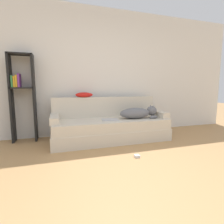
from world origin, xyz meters
TOP-DOWN VIEW (x-y plane):
  - ground_plane at (0.00, 0.00)m, footprint 20.00×20.00m
  - wall_back at (0.00, 2.45)m, footprint 6.90×0.06m
  - couch at (0.11, 1.83)m, footprint 2.22×0.86m
  - couch_backrest at (0.11, 2.19)m, footprint 2.18×0.15m
  - couch_arm_left at (-0.93, 1.83)m, footprint 0.15×0.67m
  - couch_arm_right at (1.14, 1.83)m, footprint 0.15×0.67m
  - dog at (0.66, 1.75)m, footprint 0.78×0.31m
  - laptop at (0.06, 1.72)m, footprint 0.33×0.25m
  - throw_pillow at (-0.35, 2.18)m, footprint 0.35×0.21m
  - bookshelf at (-1.49, 2.27)m, footprint 0.43×0.26m
  - power_adapter at (0.21, 0.87)m, footprint 0.07×0.07m

SIDE VIEW (x-z plane):
  - ground_plane at x=0.00m, z-range 0.00..0.00m
  - power_adapter at x=0.21m, z-range 0.00..0.04m
  - couch at x=0.11m, z-range 0.00..0.41m
  - laptop at x=0.06m, z-range 0.41..0.43m
  - couch_arm_left at x=-0.93m, z-range 0.41..0.53m
  - couch_arm_right at x=1.14m, z-range 0.41..0.53m
  - dog at x=0.66m, z-range 0.40..0.65m
  - couch_backrest at x=0.11m, z-range 0.41..0.82m
  - throw_pillow at x=-0.35m, z-range 0.82..0.92m
  - bookshelf at x=-1.49m, z-range 0.10..1.74m
  - wall_back at x=0.00m, z-range 0.00..2.70m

